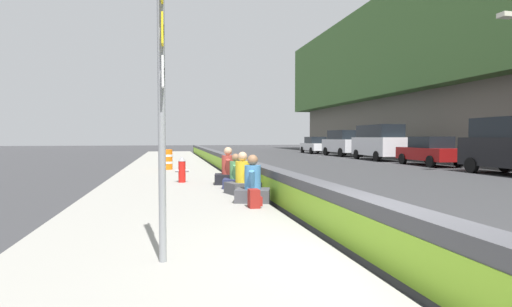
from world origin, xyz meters
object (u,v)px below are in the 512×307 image
fire_hydrant (182,169)px  seated_person_middle (243,180)px  parked_car_farther (315,145)px  route_sign_post (162,91)px  parked_car_fourth (430,151)px  seated_person_foreground (253,187)px  backpack (254,199)px  construction_barrel (167,159)px  parked_car_midline (379,142)px  seated_person_rear (236,177)px  parked_car_far (343,143)px  seated_person_far (228,172)px

fire_hydrant → seated_person_middle: 3.45m
seated_person_middle → parked_car_farther: parked_car_farther is taller
route_sign_post → parked_car_fourth: (15.96, -15.07, -1.37)m
route_sign_post → parked_car_farther: bearing=-23.3°
seated_person_middle → parked_car_fourth: size_ratio=0.25×
route_sign_post → seated_person_foreground: size_ratio=3.22×
route_sign_post → backpack: bearing=-28.4°
construction_barrel → parked_car_midline: 16.70m
fire_hydrant → backpack: size_ratio=2.20×
seated_person_rear → construction_barrel: bearing=15.2°
fire_hydrant → parked_car_far: 24.27m
seated_person_rear → backpack: size_ratio=2.60×
parked_car_far → parked_car_farther: 6.24m
construction_barrel → parked_car_fourth: parked_car_fourth is taller
parked_car_fourth → parked_car_far: 12.21m
route_sign_post → parked_car_fourth: 21.99m
seated_person_far → parked_car_fourth: bearing=-58.8°
seated_person_foreground → backpack: (-0.81, 0.13, -0.16)m
seated_person_middle → parked_car_far: (22.46, -13.08, 0.69)m
seated_person_foreground → fire_hydrant: bearing=18.6°
seated_person_middle → backpack: 2.23m
route_sign_post → backpack: (3.49, -1.88, -1.90)m
fire_hydrant → parked_car_fourth: bearing=-63.8°
seated_person_middle → backpack: (-2.22, 0.14, -0.16)m
route_sign_post → construction_barrel: 14.57m
fire_hydrant → parked_car_farther: size_ratio=0.19×
seated_person_foreground → seated_person_far: (3.72, 0.05, 0.03)m
seated_person_foreground → backpack: seated_person_foreground is taller
parked_car_fourth → parked_car_far: parked_car_far is taller
seated_person_foreground → backpack: size_ratio=2.80×
fire_hydrant → construction_barrel: construction_barrel is taller
seated_person_far → route_sign_post: bearing=166.3°
seated_person_far → parked_car_midline: size_ratio=0.23×
parked_car_midline → seated_person_rear: bearing=138.9°
seated_person_middle → parked_car_farther: size_ratio=0.25×
route_sign_post → parked_car_farther: 37.47m
route_sign_post → seated_person_middle: size_ratio=3.17×
seated_person_middle → parked_car_midline: (16.04, -12.96, 0.86)m
construction_barrel → parked_car_far: size_ratio=0.20×
parked_car_farther → fire_hydrant: bearing=150.8°
fire_hydrant → seated_person_rear: size_ratio=0.85×
parked_car_midline → parked_car_farther: (12.64, 0.18, -0.49)m
parked_car_fourth → parked_car_farther: bearing=0.8°
seated_person_far → construction_barrel: seated_person_far is taller
route_sign_post → seated_person_rear: size_ratio=3.46×
fire_hydrant → parked_car_midline: parked_car_midline is taller
seated_person_middle → parked_car_midline: parked_car_midline is taller
fire_hydrant → backpack: 5.49m
construction_barrel → parked_car_far: 20.41m
seated_person_middle → parked_car_farther: bearing=-24.0°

